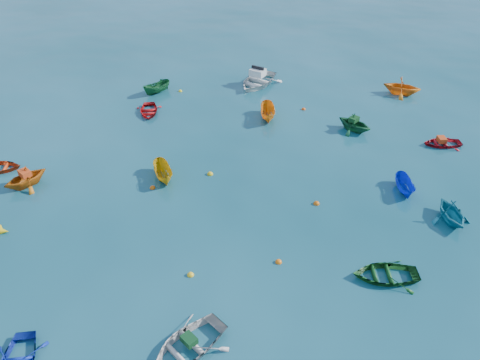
# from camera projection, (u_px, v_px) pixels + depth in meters

# --- Properties ---
(ground) EXTENTS (160.00, 160.00, 0.00)m
(ground) POSITION_uv_depth(u_px,v_px,m) (221.00, 241.00, 24.06)
(ground) COLOR #0A404A
(ground) RESTS_ON ground
(dinghy_white_near) EXTENTS (3.99, 4.24, 0.71)m
(dinghy_white_near) POSITION_uv_depth(u_px,v_px,m) (188.00, 349.00, 18.76)
(dinghy_white_near) COLOR beige
(dinghy_white_near) RESTS_ON ground
(dinghy_orange_w) EXTENTS (3.24, 3.36, 1.36)m
(dinghy_orange_w) POSITION_uv_depth(u_px,v_px,m) (28.00, 185.00, 28.10)
(dinghy_orange_w) COLOR #CD6A13
(dinghy_orange_w) RESTS_ON ground
(sampan_yellow_mid) EXTENTS (2.22, 2.78, 1.02)m
(sampan_yellow_mid) POSITION_uv_depth(u_px,v_px,m) (164.00, 178.00, 28.69)
(sampan_yellow_mid) COLOR #C79611
(sampan_yellow_mid) RESTS_ON ground
(dinghy_green_e) EXTENTS (3.44, 2.76, 0.64)m
(dinghy_green_e) POSITION_uv_depth(u_px,v_px,m) (384.00, 277.00, 21.97)
(dinghy_green_e) COLOR #114B19
(dinghy_green_e) RESTS_ON ground
(dinghy_cyan_se) EXTENTS (2.80, 3.03, 1.32)m
(dinghy_cyan_se) POSITION_uv_depth(u_px,v_px,m) (449.00, 220.00, 25.39)
(dinghy_cyan_se) COLOR teal
(dinghy_cyan_se) RESTS_ON ground
(sampan_orange_n) EXTENTS (1.63, 3.05, 1.12)m
(sampan_orange_n) POSITION_uv_depth(u_px,v_px,m) (268.00, 118.00, 35.27)
(sampan_orange_n) COLOR orange
(sampan_orange_n) RESTS_ON ground
(dinghy_green_n) EXTENTS (3.40, 3.30, 1.37)m
(dinghy_green_n) POSITION_uv_depth(u_px,v_px,m) (353.00, 130.00, 33.73)
(dinghy_green_n) COLOR #14562D
(dinghy_green_n) RESTS_ON ground
(dinghy_red_ne) EXTENTS (2.92, 2.38, 0.53)m
(dinghy_red_ne) POSITION_uv_depth(u_px,v_px,m) (442.00, 145.00, 32.03)
(dinghy_red_ne) COLOR #AC0E18
(dinghy_red_ne) RESTS_ON ground
(sampan_blue_far) EXTENTS (1.28, 2.47, 0.91)m
(sampan_blue_far) POSITION_uv_depth(u_px,v_px,m) (404.00, 191.00, 27.62)
(sampan_blue_far) COLOR #0F2CC5
(sampan_blue_far) RESTS_ON ground
(dinghy_red_far) EXTENTS (2.81, 3.30, 0.58)m
(dinghy_red_far) POSITION_uv_depth(u_px,v_px,m) (149.00, 113.00, 36.02)
(dinghy_red_far) COLOR red
(dinghy_red_far) RESTS_ON ground
(dinghy_orange_far) EXTENTS (3.43, 3.11, 1.57)m
(dinghy_orange_far) POSITION_uv_depth(u_px,v_px,m) (400.00, 94.00, 38.86)
(dinghy_orange_far) COLOR orange
(dinghy_orange_far) RESTS_ON ground
(sampan_green_far) EXTENTS (2.25, 2.79, 1.03)m
(sampan_green_far) POSITION_uv_depth(u_px,v_px,m) (158.00, 93.00, 39.06)
(sampan_green_far) COLOR #14572A
(sampan_green_far) RESTS_ON ground
(motorboat_white) EXTENTS (4.63, 5.44, 1.56)m
(motorboat_white) POSITION_uv_depth(u_px,v_px,m) (257.00, 85.00, 40.48)
(motorboat_white) COLOR white
(motorboat_white) RESTS_ON ground
(tarp_green_a) EXTENTS (0.77, 0.73, 0.30)m
(tarp_green_a) POSITION_uv_depth(u_px,v_px,m) (189.00, 340.00, 18.53)
(tarp_green_a) COLOR #10401D
(tarp_green_a) RESTS_ON dinghy_white_near
(tarp_orange_a) EXTENTS (0.88, 0.83, 0.34)m
(tarp_orange_a) POSITION_uv_depth(u_px,v_px,m) (25.00, 173.00, 27.65)
(tarp_orange_a) COLOR #DE4516
(tarp_orange_a) RESTS_ON dinghy_orange_w
(tarp_green_b) EXTENTS (0.82, 0.87, 0.34)m
(tarp_green_b) POSITION_uv_depth(u_px,v_px,m) (354.00, 119.00, 33.30)
(tarp_green_b) COLOR #104119
(tarp_green_b) RESTS_ON dinghy_green_n
(tarp_orange_b) EXTENTS (0.65, 0.77, 0.33)m
(tarp_orange_b) POSITION_uv_depth(u_px,v_px,m) (442.00, 139.00, 31.78)
(tarp_orange_b) COLOR red
(tarp_orange_b) RESTS_ON dinghy_red_ne
(buoy_ye_a) EXTENTS (0.33, 0.33, 0.33)m
(buoy_ye_a) POSITION_uv_depth(u_px,v_px,m) (191.00, 275.00, 22.07)
(buoy_ye_a) COLOR yellow
(buoy_ye_a) RESTS_ON ground
(buoy_or_b) EXTENTS (0.33, 0.33, 0.33)m
(buoy_or_b) POSITION_uv_depth(u_px,v_px,m) (278.00, 262.00, 22.77)
(buoy_or_b) COLOR orange
(buoy_or_b) RESTS_ON ground
(buoy_or_c) EXTENTS (0.33, 0.33, 0.33)m
(buoy_or_c) POSITION_uv_depth(u_px,v_px,m) (153.00, 188.00, 27.85)
(buoy_or_c) COLOR #E3600C
(buoy_or_c) RESTS_ON ground
(buoy_ye_c) EXTENTS (0.37, 0.37, 0.37)m
(buoy_ye_c) POSITION_uv_depth(u_px,v_px,m) (210.00, 174.00, 29.06)
(buoy_ye_c) COLOR gold
(buoy_ye_c) RESTS_ON ground
(buoy_or_d) EXTENTS (0.36, 0.36, 0.36)m
(buoy_or_d) POSITION_uv_depth(u_px,v_px,m) (316.00, 204.00, 26.59)
(buoy_or_d) COLOR #D65D0B
(buoy_or_d) RESTS_ON ground
(buoy_ye_d) EXTENTS (0.31, 0.31, 0.31)m
(buoy_ye_d) POSITION_uv_depth(u_px,v_px,m) (180.00, 91.00, 39.31)
(buoy_ye_d) COLOR yellow
(buoy_ye_d) RESTS_ON ground
(buoy_or_e) EXTENTS (0.32, 0.32, 0.32)m
(buoy_or_e) POSITION_uv_depth(u_px,v_px,m) (304.00, 110.00, 36.49)
(buoy_or_e) COLOR #E64D0C
(buoy_or_e) RESTS_ON ground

